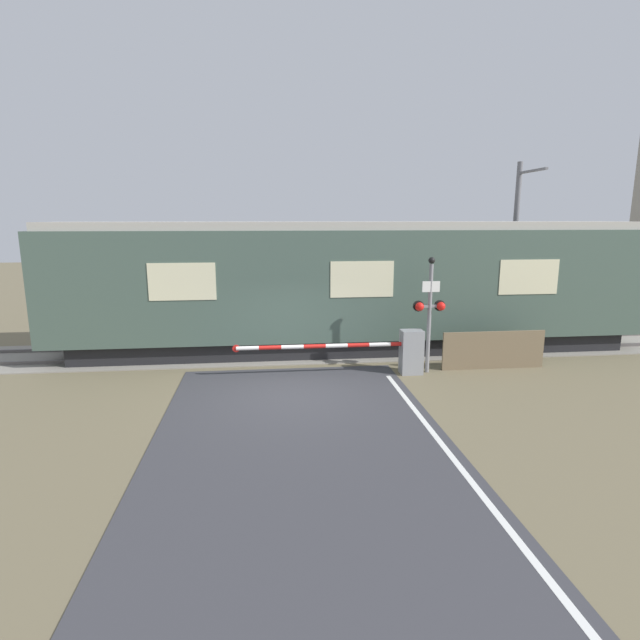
% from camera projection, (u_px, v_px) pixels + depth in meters
% --- Properties ---
extents(ground_plane, '(80.00, 80.00, 0.00)m').
position_uv_depth(ground_plane, '(293.00, 393.00, 12.40)').
color(ground_plane, '#6B6047').
extents(track_bed, '(36.00, 3.20, 0.13)m').
position_uv_depth(track_bed, '(286.00, 351.00, 16.23)').
color(track_bed, gray).
rests_on(track_bed, ground_plane).
extents(train, '(18.75, 2.84, 4.15)m').
position_uv_depth(train, '(353.00, 286.00, 16.05)').
color(train, black).
rests_on(train, ground_plane).
extents(crossing_barrier, '(5.20, 0.44, 1.24)m').
position_uv_depth(crossing_barrier, '(398.00, 351.00, 13.78)').
color(crossing_barrier, gray).
rests_on(crossing_barrier, ground_plane).
extents(signal_post, '(0.90, 0.26, 3.23)m').
position_uv_depth(signal_post, '(430.00, 308.00, 13.70)').
color(signal_post, gray).
rests_on(signal_post, ground_plane).
extents(catenary_pole, '(0.20, 1.90, 6.27)m').
position_uv_depth(catenary_pole, '(515.00, 245.00, 18.63)').
color(catenary_pole, slate).
rests_on(catenary_pole, ground_plane).
extents(roadside_fence, '(3.02, 0.06, 1.10)m').
position_uv_depth(roadside_fence, '(493.00, 350.00, 14.29)').
color(roadside_fence, '#726047').
rests_on(roadside_fence, ground_plane).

